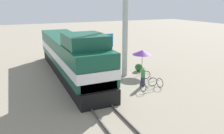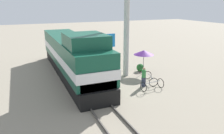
{
  "view_description": "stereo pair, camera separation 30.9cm",
  "coord_description": "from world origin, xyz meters",
  "px_view_note": "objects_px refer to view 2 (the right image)",
  "views": [
    {
      "loc": [
        -4.78,
        -17.52,
        6.68
      ],
      "look_at": [
        1.2,
        -4.45,
        2.46
      ],
      "focal_mm": 35.0,
      "sensor_mm": 36.0,
      "label": 1
    },
    {
      "loc": [
        -4.49,
        -17.65,
        6.68
      ],
      "look_at": [
        1.2,
        -4.45,
        2.46
      ],
      "focal_mm": 35.0,
      "sensor_mm": 36.0,
      "label": 2
    }
  ],
  "objects_px": {
    "bicycle": "(150,78)",
    "bicycle_spare": "(152,85)",
    "locomotive": "(73,56)",
    "vendor_umbrella": "(144,52)",
    "person_bystander": "(144,76)",
    "billboard_sign": "(106,42)",
    "utility_pole": "(127,22)"
  },
  "relations": [
    {
      "from": "billboard_sign",
      "to": "person_bystander",
      "type": "bearing_deg",
      "value": -89.57
    },
    {
      "from": "vendor_umbrella",
      "to": "billboard_sign",
      "type": "distance_m",
      "value": 5.39
    },
    {
      "from": "vendor_umbrella",
      "to": "person_bystander",
      "type": "relative_size",
      "value": 1.4
    },
    {
      "from": "utility_pole",
      "to": "vendor_umbrella",
      "type": "height_order",
      "value": "utility_pole"
    },
    {
      "from": "utility_pole",
      "to": "bicycle",
      "type": "xyz_separation_m",
      "value": [
        1.05,
        -2.66,
        -4.69
      ]
    },
    {
      "from": "locomotive",
      "to": "person_bystander",
      "type": "relative_size",
      "value": 9.45
    },
    {
      "from": "bicycle",
      "to": "bicycle_spare",
      "type": "distance_m",
      "value": 1.61
    },
    {
      "from": "vendor_umbrella",
      "to": "person_bystander",
      "type": "xyz_separation_m",
      "value": [
        -1.8,
        -3.03,
        -1.21
      ]
    },
    {
      "from": "bicycle",
      "to": "bicycle_spare",
      "type": "bearing_deg",
      "value": -100.91
    },
    {
      "from": "vendor_umbrella",
      "to": "bicycle",
      "type": "xyz_separation_m",
      "value": [
        -0.79,
        -2.49,
        -1.72
      ]
    },
    {
      "from": "locomotive",
      "to": "bicycle",
      "type": "bearing_deg",
      "value": -38.67
    },
    {
      "from": "person_bystander",
      "to": "bicycle",
      "type": "relative_size",
      "value": 0.82
    },
    {
      "from": "vendor_umbrella",
      "to": "bicycle",
      "type": "height_order",
      "value": "vendor_umbrella"
    },
    {
      "from": "vendor_umbrella",
      "to": "billboard_sign",
      "type": "bearing_deg",
      "value": 110.24
    },
    {
      "from": "utility_pole",
      "to": "billboard_sign",
      "type": "xyz_separation_m",
      "value": [
        -0.03,
        4.88,
        -2.63
      ]
    },
    {
      "from": "utility_pole",
      "to": "person_bystander",
      "type": "relative_size",
      "value": 6.04
    },
    {
      "from": "vendor_umbrella",
      "to": "bicycle_spare",
      "type": "bearing_deg",
      "value": -111.36
    },
    {
      "from": "locomotive",
      "to": "vendor_umbrella",
      "type": "relative_size",
      "value": 6.76
    },
    {
      "from": "locomotive",
      "to": "utility_pole",
      "type": "height_order",
      "value": "utility_pole"
    },
    {
      "from": "billboard_sign",
      "to": "bicycle_spare",
      "type": "bearing_deg",
      "value": -87.89
    },
    {
      "from": "billboard_sign",
      "to": "bicycle",
      "type": "xyz_separation_m",
      "value": [
        1.07,
        -7.54,
        -2.06
      ]
    },
    {
      "from": "utility_pole",
      "to": "bicycle_spare",
      "type": "bearing_deg",
      "value": -85.75
    },
    {
      "from": "vendor_umbrella",
      "to": "bicycle",
      "type": "relative_size",
      "value": 1.14
    },
    {
      "from": "utility_pole",
      "to": "vendor_umbrella",
      "type": "relative_size",
      "value": 4.32
    },
    {
      "from": "locomotive",
      "to": "bicycle",
      "type": "height_order",
      "value": "locomotive"
    },
    {
      "from": "locomotive",
      "to": "bicycle_spare",
      "type": "distance_m",
      "value": 7.86
    },
    {
      "from": "utility_pole",
      "to": "bicycle",
      "type": "relative_size",
      "value": 4.93
    },
    {
      "from": "locomotive",
      "to": "bicycle_spare",
      "type": "bearing_deg",
      "value": -50.46
    },
    {
      "from": "utility_pole",
      "to": "bicycle_spare",
      "type": "xyz_separation_m",
      "value": [
        0.3,
        -4.08,
        -4.67
      ]
    },
    {
      "from": "utility_pole",
      "to": "person_bystander",
      "type": "xyz_separation_m",
      "value": [
        0.03,
        -3.2,
        -4.17
      ]
    },
    {
      "from": "person_bystander",
      "to": "bicycle_spare",
      "type": "relative_size",
      "value": 0.89
    },
    {
      "from": "bicycle_spare",
      "to": "vendor_umbrella",
      "type": "bearing_deg",
      "value": 152.82
    }
  ]
}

